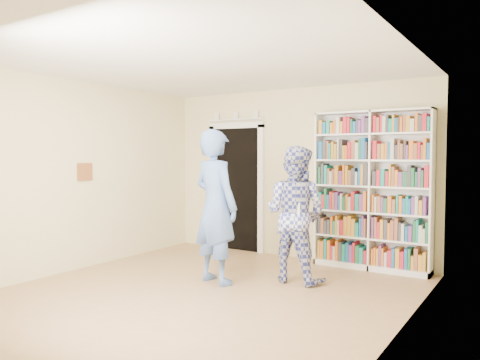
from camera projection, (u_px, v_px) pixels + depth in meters
name	position (u px, v px, depth m)	size (l,w,h in m)	color
floor	(199.00, 295.00, 5.46)	(5.00, 5.00, 0.00)	#9B764B
ceiling	(198.00, 62.00, 5.32)	(5.00, 5.00, 0.00)	white
wall_back	(294.00, 173.00, 7.49)	(4.50, 4.50, 0.00)	beige
wall_left	(72.00, 176.00, 6.60)	(5.00, 5.00, 0.00)	beige
wall_right	(398.00, 187.00, 4.18)	(5.00, 5.00, 0.00)	beige
bookshelf	(372.00, 190.00, 6.67)	(1.65, 0.31, 2.27)	white
doorway	(236.00, 182.00, 8.07)	(1.10, 0.08, 2.43)	black
wall_art	(85.00, 172.00, 6.76)	(0.03, 0.25, 0.25)	brown
man_blue	(216.00, 207.00, 5.97)	(0.72, 0.47, 1.96)	#5172B5
man_plaid	(295.00, 214.00, 6.05)	(0.85, 0.67, 1.76)	#323A99
paper_sheet	(293.00, 213.00, 5.83)	(0.19, 0.01, 0.27)	white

